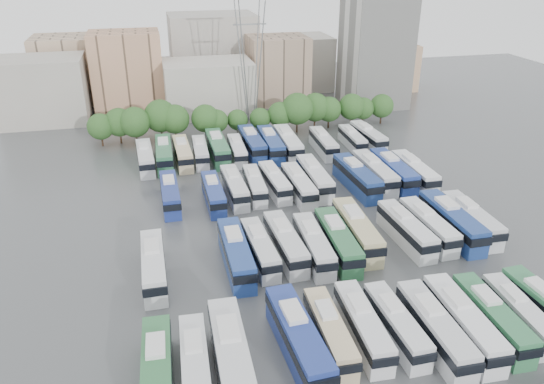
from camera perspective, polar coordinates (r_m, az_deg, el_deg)
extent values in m
plane|color=#424447|center=(73.82, 3.99, -4.09)|extent=(220.00, 220.00, 0.00)
cylinder|color=black|center=(109.50, -17.78, 5.27)|extent=(0.36, 0.36, 2.13)
sphere|color=#234C1E|center=(108.61, -17.98, 6.71)|extent=(5.12, 5.12, 5.12)
cylinder|color=black|center=(109.91, -15.95, 5.64)|extent=(0.36, 0.36, 2.34)
sphere|color=#234C1E|center=(108.95, -16.14, 7.22)|extent=(5.62, 5.62, 5.62)
cylinder|color=black|center=(108.34, -14.35, 5.59)|extent=(0.36, 0.36, 2.48)
sphere|color=#234C1E|center=(107.31, -14.54, 7.28)|extent=(5.96, 5.96, 5.96)
cylinder|color=black|center=(109.78, -11.76, 6.17)|extent=(0.36, 0.36, 2.71)
sphere|color=#234C1E|center=(108.68, -11.93, 8.01)|extent=(6.51, 6.51, 6.51)
cylinder|color=black|center=(108.96, -10.28, 6.07)|extent=(0.36, 0.36, 2.43)
sphere|color=#234C1E|center=(107.96, -10.41, 7.72)|extent=(5.82, 5.82, 5.82)
cylinder|color=black|center=(108.93, -7.10, 6.26)|extent=(0.36, 0.36, 2.35)
sphere|color=#234C1E|center=(107.96, -7.19, 7.86)|extent=(5.63, 5.63, 5.63)
cylinder|color=black|center=(109.51, -5.90, 6.31)|extent=(0.36, 0.36, 1.94)
sphere|color=#234C1E|center=(108.70, -5.96, 7.62)|extent=(4.65, 4.65, 4.65)
cylinder|color=black|center=(110.69, -3.70, 6.55)|extent=(0.36, 0.36, 1.79)
sphere|color=#234C1E|center=(109.95, -3.73, 7.76)|extent=(4.30, 4.30, 4.30)
cylinder|color=black|center=(111.26, -1.28, 6.70)|extent=(0.36, 0.36, 1.82)
sphere|color=#234C1E|center=(110.52, -1.29, 7.92)|extent=(4.36, 4.36, 4.36)
cylinder|color=black|center=(111.97, 0.84, 6.92)|extent=(0.36, 0.36, 2.15)
sphere|color=#234C1E|center=(111.10, 0.85, 8.35)|extent=(5.16, 5.16, 5.16)
cylinder|color=black|center=(112.25, 2.70, 7.10)|extent=(0.36, 0.36, 2.75)
sphere|color=#234C1E|center=(111.16, 2.73, 8.93)|extent=(6.60, 6.60, 6.60)
cylinder|color=black|center=(115.03, 4.59, 7.43)|extent=(0.36, 0.36, 2.52)
sphere|color=#234C1E|center=(114.05, 4.65, 9.08)|extent=(6.06, 6.06, 6.06)
cylinder|color=black|center=(115.75, 6.08, 7.41)|extent=(0.36, 0.36, 2.22)
sphere|color=#234C1E|center=(114.88, 6.14, 8.84)|extent=(5.33, 5.33, 5.33)
cylinder|color=black|center=(117.56, 8.46, 7.58)|extent=(0.36, 0.36, 2.33)
sphere|color=#234C1E|center=(116.66, 8.56, 9.07)|extent=(5.60, 5.60, 5.60)
cylinder|color=black|center=(118.87, 9.68, 7.60)|extent=(0.36, 0.36, 1.99)
sphere|color=#234C1E|center=(118.11, 9.77, 8.85)|extent=(4.77, 4.77, 4.77)
cylinder|color=black|center=(120.48, 11.61, 7.72)|extent=(0.36, 0.36, 2.15)
sphere|color=#234C1E|center=(119.67, 11.73, 9.06)|extent=(5.16, 5.16, 5.16)
cube|color=#9E998E|center=(128.60, -23.34, 10.04)|extent=(18.00, 14.00, 14.00)
cube|color=tan|center=(132.19, -15.30, 12.43)|extent=(16.00, 12.00, 18.00)
cube|color=#ADA89E|center=(125.77, -6.84, 11.11)|extent=(20.00, 14.00, 12.00)
cube|color=gray|center=(134.25, 0.62, 13.04)|extent=(14.00, 12.00, 16.00)
cube|color=gray|center=(144.84, -6.33, 14.58)|extent=(22.00, 16.00, 20.00)
cube|color=tan|center=(143.27, -20.92, 12.20)|extent=(16.00, 14.00, 16.00)
cube|color=#A39E93|center=(147.84, 2.55, 13.73)|extent=(18.00, 14.00, 14.00)
cube|color=tan|center=(150.91, 12.23, 13.05)|extent=(14.00, 12.00, 12.00)
cube|color=gray|center=(138.97, -10.90, 11.74)|extent=(12.00, 10.00, 10.00)
cube|color=silver|center=(132.99, 11.06, 14.68)|extent=(14.00, 14.00, 26.00)
cylinder|color=slate|center=(112.77, -3.20, 15.35)|extent=(2.90, 2.91, 33.83)
cylinder|color=slate|center=(116.66, -3.57, 15.67)|extent=(2.90, 2.91, 33.83)
cylinder|color=slate|center=(113.55, -1.14, 15.45)|extent=(2.90, 2.91, 33.83)
cylinder|color=slate|center=(117.41, -1.57, 15.76)|extent=(2.90, 2.91, 33.83)
cube|color=slate|center=(114.48, -2.41, 17.58)|extent=(7.00, 0.30, 0.30)
cube|color=#2D6B3D|center=(50.15, -12.23, -18.58)|extent=(3.06, 12.09, 3.40)
cube|color=black|center=(49.60, -12.30, -18.16)|extent=(3.18, 12.27, 1.00)
cube|color=silver|center=(49.99, -12.43, -15.81)|extent=(1.83, 3.27, 0.44)
cube|color=silver|center=(50.37, -8.26, -18.14)|extent=(2.89, 11.26, 3.16)
cube|color=black|center=(49.86, -8.30, -17.74)|extent=(3.01, 11.43, 0.93)
cube|color=silver|center=(50.23, -8.49, -15.57)|extent=(1.72, 3.05, 0.41)
cube|color=silver|center=(50.34, -4.36, -17.47)|extent=(3.18, 13.40, 3.78)
cube|color=black|center=(49.73, -4.36, -16.98)|extent=(3.32, 13.60, 1.11)
cube|color=silver|center=(50.20, -4.72, -14.41)|extent=(1.98, 3.60, 0.49)
cube|color=navy|center=(52.25, 2.83, -15.59)|extent=(3.41, 13.14, 3.69)
cube|color=black|center=(51.68, 2.91, -15.11)|extent=(3.55, 13.34, 1.08)
cube|color=silver|center=(52.13, 2.29, -12.74)|extent=(2.01, 3.56, 0.48)
cube|color=#CAB58B|center=(53.66, 6.20, -14.84)|extent=(2.66, 11.08, 3.12)
cube|color=black|center=(53.19, 6.28, -14.44)|extent=(2.77, 11.25, 0.92)
cube|color=silver|center=(53.58, 5.84, -12.48)|extent=(1.65, 2.98, 0.40)
cube|color=silver|center=(54.80, 9.70, -14.07)|extent=(2.87, 11.41, 3.21)
cube|color=black|center=(54.31, 9.80, -13.65)|extent=(2.99, 11.58, 0.94)
cube|color=silver|center=(54.73, 9.33, -11.69)|extent=(1.73, 3.08, 0.42)
cube|color=silver|center=(55.67, 13.18, -13.79)|extent=(2.49, 10.92, 3.08)
cube|color=black|center=(55.22, 13.31, -13.40)|extent=(2.61, 11.09, 0.91)
cube|color=silver|center=(55.56, 12.73, -11.56)|extent=(1.59, 2.93, 0.40)
cube|color=silver|center=(55.79, 17.08, -13.99)|extent=(2.77, 12.21, 3.45)
cube|color=black|center=(55.29, 17.24, -13.54)|extent=(2.90, 12.40, 1.01)
cube|color=silver|center=(55.66, 16.58, -11.49)|extent=(1.77, 3.27, 0.45)
cube|color=white|center=(57.45, 19.80, -13.12)|extent=(3.02, 12.43, 3.50)
cube|color=black|center=(56.95, 19.97, -12.68)|extent=(3.15, 12.61, 1.03)
cube|color=silver|center=(57.34, 19.31, -10.67)|extent=(1.85, 3.35, 0.45)
cube|color=#307146|center=(59.21, 22.53, -12.48)|extent=(2.78, 11.75, 3.31)
cube|color=black|center=(58.75, 22.71, -12.06)|extent=(2.90, 11.93, 0.97)
cube|color=silver|center=(59.10, 22.07, -10.22)|extent=(1.73, 3.16, 0.43)
cube|color=silver|center=(61.17, 24.99, -11.84)|extent=(2.81, 10.76, 3.02)
cube|color=black|center=(60.77, 25.16, -11.47)|extent=(2.93, 10.92, 0.89)
cube|color=silver|center=(61.09, 24.59, -9.85)|extent=(1.66, 2.92, 0.39)
cube|color=silver|center=(62.68, 26.93, -9.07)|extent=(1.81, 3.20, 0.43)
cube|color=silver|center=(64.11, -12.61, -7.83)|extent=(2.56, 12.04, 3.41)
cube|color=black|center=(63.64, -12.66, -7.41)|extent=(2.68, 12.22, 1.00)
cube|color=silver|center=(64.41, -12.82, -5.68)|extent=(1.71, 3.21, 0.44)
cube|color=navy|center=(64.79, -3.89, -6.73)|extent=(2.79, 12.76, 3.61)
cube|color=black|center=(64.29, -3.89, -6.28)|extent=(2.92, 12.95, 1.06)
cube|color=silver|center=(65.11, -4.18, -4.49)|extent=(1.83, 3.41, 0.47)
cube|color=silver|center=(66.11, -1.33, -6.18)|extent=(2.81, 11.38, 3.20)
cube|color=black|center=(65.68, -1.30, -5.78)|extent=(2.93, 11.56, 0.94)
cube|color=silver|center=(66.38, -1.64, -4.23)|extent=(1.71, 3.07, 0.41)
cube|color=silver|center=(67.02, 1.44, -5.60)|extent=(2.97, 12.17, 3.43)
cube|color=black|center=(66.57, 1.49, -5.17)|extent=(3.10, 12.35, 1.01)
cube|color=silver|center=(67.33, 1.09, -3.55)|extent=(1.82, 3.28, 0.44)
cube|color=silver|center=(66.84, 4.47, -5.80)|extent=(3.02, 11.98, 3.37)
cube|color=black|center=(66.39, 4.52, -5.38)|extent=(3.14, 12.17, 0.99)
cube|color=silver|center=(67.13, 4.19, -3.77)|extent=(1.81, 3.24, 0.44)
cube|color=#2C683F|center=(67.78, 7.05, -5.35)|extent=(3.27, 12.74, 3.58)
cube|color=black|center=(67.31, 7.12, -4.91)|extent=(3.41, 12.94, 1.05)
cube|color=silver|center=(68.11, 6.74, -3.22)|extent=(1.95, 3.45, 0.46)
cube|color=#BEB383|center=(70.39, 9.07, -4.20)|extent=(3.40, 13.21, 3.71)
cube|color=black|center=(69.91, 9.15, -3.75)|extent=(3.54, 13.41, 1.09)
cube|color=silver|center=(70.76, 8.75, -2.08)|extent=(2.02, 3.58, 0.48)
cube|color=silver|center=(72.18, 14.21, -4.04)|extent=(3.02, 12.16, 3.42)
cube|color=black|center=(71.76, 14.32, -3.64)|extent=(3.15, 12.35, 1.01)
cube|color=silver|center=(72.44, 13.80, -2.15)|extent=(1.83, 3.28, 0.44)
cube|color=silver|center=(74.00, 16.42, -3.59)|extent=(2.82, 11.94, 3.37)
cube|color=black|center=(73.59, 16.54, -3.20)|extent=(2.94, 12.12, 0.99)
cube|color=silver|center=(74.26, 16.03, -1.78)|extent=(1.76, 3.21, 0.44)
cube|color=navy|center=(75.62, 18.73, -3.10)|extent=(2.87, 13.35, 3.78)
cube|color=black|center=(75.18, 18.87, -2.67)|extent=(3.00, 13.55, 1.11)
cube|color=silver|center=(75.94, 18.31, -1.11)|extent=(1.90, 3.56, 0.49)
cube|color=silver|center=(77.46, 20.60, -2.84)|extent=(2.88, 12.26, 3.46)
cube|color=black|center=(77.06, 20.73, -2.46)|extent=(3.00, 12.45, 1.02)
cube|color=silver|center=(77.76, 20.24, -1.06)|extent=(1.80, 3.29, 0.45)
cube|color=navy|center=(81.52, -10.90, -0.27)|extent=(2.47, 11.62, 3.29)
cube|color=black|center=(81.13, -10.93, 0.09)|extent=(2.59, 11.80, 0.97)
cube|color=silver|center=(82.09, -11.07, 1.33)|extent=(1.65, 3.10, 0.43)
cube|color=navy|center=(80.75, -6.31, -0.24)|extent=(2.41, 11.27, 3.19)
cube|color=black|center=(80.37, -6.32, 0.11)|extent=(2.52, 11.44, 0.94)
cube|color=silver|center=(81.29, -6.51, 1.32)|extent=(1.60, 3.01, 0.41)
cube|color=silver|center=(82.46, -4.06, 0.46)|extent=(2.70, 11.70, 3.30)
cube|color=black|center=(82.07, -4.06, 0.82)|extent=(2.82, 11.87, 0.97)
cube|color=silver|center=(83.03, -4.29, 2.03)|extent=(1.71, 3.14, 0.43)
cube|color=silver|center=(83.29, -1.87, 0.68)|extent=(2.80, 10.93, 3.07)
cube|color=black|center=(82.93, -1.86, 1.01)|extent=(2.91, 11.10, 0.90)
cube|color=silver|center=(83.82, -2.03, 2.13)|extent=(1.67, 2.96, 0.40)
cube|color=silver|center=(84.24, 0.29, 1.03)|extent=(2.91, 11.35, 3.19)
cube|color=black|center=(83.87, 0.31, 1.37)|extent=(3.03, 11.52, 0.94)
cube|color=silver|center=(84.77, 0.02, 2.51)|extent=(1.73, 3.07, 0.41)
cube|color=silver|center=(82.89, 2.88, 0.65)|extent=(2.64, 11.96, 3.38)
cube|color=black|center=(82.49, 2.92, 1.02)|extent=(2.76, 12.15, 1.00)
cube|color=silver|center=(83.44, 2.62, 2.26)|extent=(1.72, 3.20, 0.44)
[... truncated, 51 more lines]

